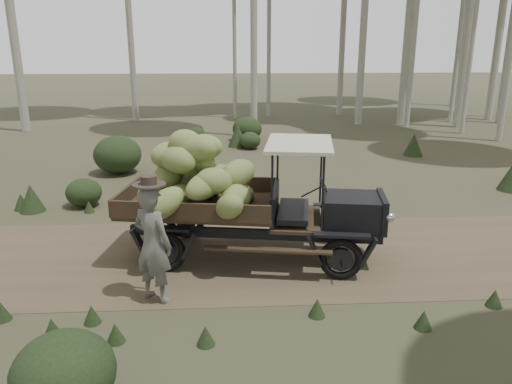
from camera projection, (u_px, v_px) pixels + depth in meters
The scene contains 5 objects.
ground at pixel (310, 255), 10.01m from camera, with size 120.00×120.00×0.00m, color #473D2B.
dirt_track at pixel (310, 254), 10.01m from camera, with size 70.00×4.00×0.01m, color brown.
banana_truck at pixel (222, 184), 9.47m from camera, with size 5.28×2.74×2.59m.
farmer at pixel (153, 243), 7.99m from camera, with size 0.85×0.78×2.12m.
undergrowth at pixel (361, 247), 9.04m from camera, with size 22.30×25.33×1.35m.
Camera 1 is at (-1.62, -9.14, 4.10)m, focal length 35.00 mm.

